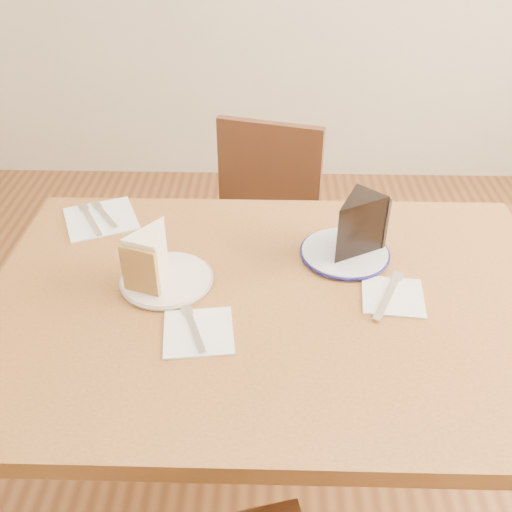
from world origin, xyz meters
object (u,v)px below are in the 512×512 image
Objects in this scene: plate_cream at (167,280)px; chocolate_cake at (353,229)px; carrot_cake at (154,255)px; plate_navy at (345,253)px; chair_far at (258,242)px; table at (274,333)px.

plate_cream is 1.54× the size of chocolate_cake.
plate_cream is at bearing 0.26° from carrot_cake.
plate_cream is at bearing -164.40° from plate_navy.
table is at bearing 109.38° from chair_far.
chair_far is 0.65m from chocolate_cake.
plate_navy is (0.39, 0.11, 0.00)m from plate_cream.
table is 6.35× the size of plate_cream.
chair_far is at bearing 113.30° from plate_navy.
plate_navy is 1.58× the size of chocolate_cake.
chocolate_cake is (0.40, 0.10, 0.07)m from plate_cream.
carrot_cake reaches higher than table.
chair_far reaches higher than plate_navy.
chair_far reaches higher than table.
chair_far is 4.21× the size of plate_navy.
plate_cream is 0.42m from chocolate_cake.
chair_far is 6.66× the size of chocolate_cake.
plate_navy is at bearing 44.23° from table.
chocolate_cake reaches higher than chair_far.
plate_cream is at bearing 168.67° from table.
chair_far is 0.60m from plate_navy.
table is 6.18× the size of plate_navy.
table is 11.07× the size of carrot_cake.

